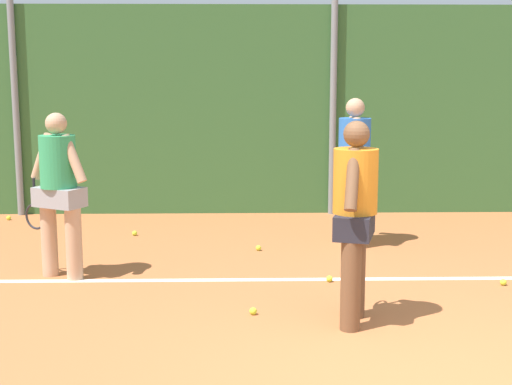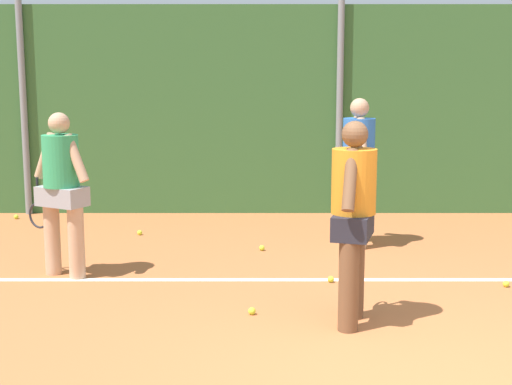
{
  "view_description": "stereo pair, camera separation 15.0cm",
  "coord_description": "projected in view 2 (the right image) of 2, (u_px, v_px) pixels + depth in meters",
  "views": [
    {
      "loc": [
        -1.4,
        -4.7,
        2.14
      ],
      "look_at": [
        -1.23,
        2.7,
        0.91
      ],
      "focal_mm": 50.75,
      "sensor_mm": 36.0,
      "label": 1
    },
    {
      "loc": [
        -1.25,
        -4.7,
        2.14
      ],
      "look_at": [
        -1.23,
        2.7,
        0.91
      ],
      "focal_mm": 50.75,
      "sensor_mm": 36.0,
      "label": 2
    }
  ],
  "objects": [
    {
      "name": "fence_post_left",
      "position": [
        21.0,
        101.0,
        10.76
      ],
      "size": [
        0.1,
        0.1,
        3.43
      ],
      "primitive_type": "cylinder",
      "color": "gray",
      "rests_on": "ground_plane"
    },
    {
      "name": "tennis_ball_3",
      "position": [
        14.0,
        217.0,
        10.65
      ],
      "size": [
        0.07,
        0.07,
        0.07
      ],
      "primitive_type": "sphere",
      "color": "#CCDB33",
      "rests_on": "ground_plane"
    },
    {
      "name": "player_foreground_near",
      "position": [
        352.0,
        212.0,
        6.07
      ],
      "size": [
        0.43,
        0.8,
        1.75
      ],
      "rotation": [
        0.0,
        0.0,
        1.29
      ],
      "color": "brown",
      "rests_on": "ground_plane"
    },
    {
      "name": "tennis_ball_4",
      "position": [
        260.0,
        248.0,
        8.77
      ],
      "size": [
        0.07,
        0.07,
        0.07
      ],
      "primitive_type": "sphere",
      "color": "#CCDB33",
      "rests_on": "ground_plane"
    },
    {
      "name": "tennis_ball_7",
      "position": [
        504.0,
        284.0,
        7.29
      ],
      "size": [
        0.07,
        0.07,
        0.07
      ],
      "primitive_type": "sphere",
      "color": "#CCDB33",
      "rests_on": "ground_plane"
    },
    {
      "name": "player_backcourt_far",
      "position": [
        357.0,
        164.0,
        8.88
      ],
      "size": [
        0.39,
        0.77,
        1.83
      ],
      "rotation": [
        0.0,
        0.0,
        1.59
      ],
      "color": "tan",
      "rests_on": "ground_plane"
    },
    {
      "name": "tennis_ball_0",
      "position": [
        329.0,
        279.0,
        7.44
      ],
      "size": [
        0.07,
        0.07,
        0.07
      ],
      "primitive_type": "sphere",
      "color": "#CCDB33",
      "rests_on": "ground_plane"
    },
    {
      "name": "tennis_ball_6",
      "position": [
        138.0,
        233.0,
        9.6
      ],
      "size": [
        0.07,
        0.07,
        0.07
      ],
      "primitive_type": "sphere",
      "color": "#CCDB33",
      "rests_on": "ground_plane"
    },
    {
      "name": "court_baseline_paint",
      "position": [
        374.0,
        280.0,
        7.54
      ],
      "size": [
        11.96,
        0.1,
        0.01
      ],
      "primitive_type": "cube",
      "color": "white",
      "rests_on": "ground_plane"
    },
    {
      "name": "player_midcourt",
      "position": [
        60.0,
        186.0,
        7.52
      ],
      "size": [
        0.74,
        0.5,
        1.73
      ],
      "rotation": [
        0.0,
        0.0,
        2.64
      ],
      "color": "tan",
      "rests_on": "ground_plane"
    },
    {
      "name": "tennis_ball_1",
      "position": [
        250.0,
        311.0,
        6.45
      ],
      "size": [
        0.07,
        0.07,
        0.07
      ],
      "primitive_type": "sphere",
      "color": "#CCDB33",
      "rests_on": "ground_plane"
    },
    {
      "name": "hedge_fence_backdrop",
      "position": [
        336.0,
        111.0,
        10.97
      ],
      "size": [
        16.37,
        0.25,
        3.12
      ],
      "primitive_type": "cube",
      "color": "#386633",
      "rests_on": "ground_plane"
    },
    {
      "name": "fence_post_center",
      "position": [
        338.0,
        101.0,
        10.77
      ],
      "size": [
        0.1,
        0.1,
        3.43
      ],
      "primitive_type": "cylinder",
      "color": "gray",
      "rests_on": "ground_plane"
    },
    {
      "name": "ground_plane",
      "position": [
        386.0,
        302.0,
        6.83
      ],
      "size": [
        25.18,
        25.18,
        0.0
      ],
      "primitive_type": "plane",
      "color": "#B76638"
    }
  ]
}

